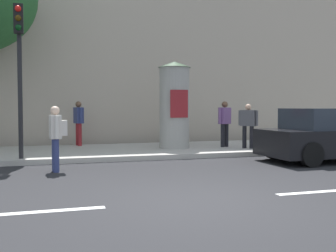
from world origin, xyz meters
name	(u,v)px	position (x,y,z in m)	size (l,w,h in m)	color
ground_plane	(197,201)	(0.00, 0.00, 0.00)	(80.00, 80.00, 0.00)	#232326
sidewalk_curb	(120,151)	(0.00, 7.00, 0.07)	(36.00, 4.00, 0.15)	#B2ADA3
lane_markings	(197,200)	(0.00, 0.00, 0.00)	(25.80, 0.16, 0.01)	silver
building_backdrop	(99,46)	(0.00, 12.00, 4.23)	(36.00, 5.00, 8.45)	#B7A893
traffic_light	(19,55)	(-2.97, 5.24, 2.88)	(0.24, 0.45, 4.04)	black
poster_column	(174,104)	(1.81, 6.83, 1.62)	(1.10, 1.10, 2.89)	#9E9B93
pedestrian_with_bag	(56,133)	(-2.10, 3.76, 0.91)	(0.42, 0.57, 1.55)	navy
pedestrian_near_pole	(79,120)	(-1.20, 8.59, 1.08)	(0.34, 0.64, 1.58)	maroon
pedestrian_with_backpack	(225,120)	(3.57, 6.66, 1.06)	(0.54, 0.40, 1.57)	black
pedestrian_in_dark_shirt	(248,122)	(4.12, 5.99, 1.01)	(0.51, 0.53, 1.47)	black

